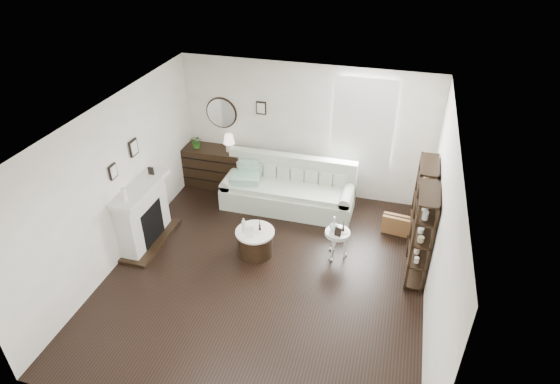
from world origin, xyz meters
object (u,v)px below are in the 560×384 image
(dresser, at_px, (214,167))
(drum_table, at_px, (255,242))
(sofa, at_px, (289,191))
(pedestal_table, at_px, (338,234))

(dresser, height_order, drum_table, dresser)
(sofa, xyz_separation_m, pedestal_table, (1.18, -1.29, 0.14))
(sofa, distance_m, pedestal_table, 1.75)
(dresser, xyz_separation_m, drum_table, (1.55, -1.97, -0.19))
(sofa, height_order, drum_table, sofa)
(dresser, bearing_deg, sofa, -12.75)
(sofa, distance_m, drum_table, 1.59)
(drum_table, bearing_deg, dresser, 128.13)
(sofa, xyz_separation_m, drum_table, (-0.18, -1.58, -0.09))
(pedestal_table, bearing_deg, drum_table, -167.83)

